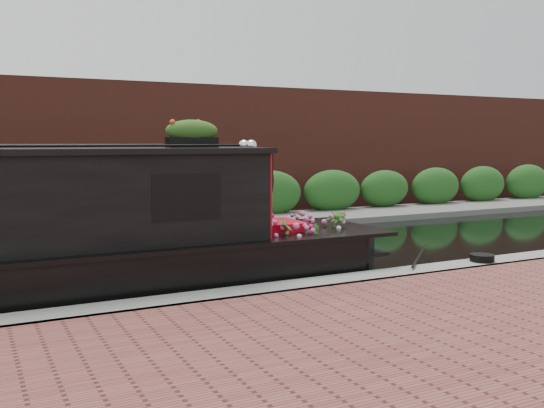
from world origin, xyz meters
name	(u,v)px	position (x,y,z in m)	size (l,w,h in m)	color
ground	(175,264)	(0.00, 0.00, 0.00)	(80.00, 80.00, 0.00)	black
near_bank_coping	(250,308)	(0.00, -3.30, 0.00)	(40.00, 0.60, 0.50)	gray
far_bank_path	(122,234)	(0.00, 4.20, 0.00)	(40.00, 2.40, 0.34)	#62625E
far_hedge	(114,229)	(0.00, 5.10, 0.00)	(40.00, 1.10, 2.80)	#21531B
far_brick_wall	(98,220)	(0.00, 7.20, 0.00)	(40.00, 1.00, 8.00)	maroon
rope_fender	(360,259)	(2.91, -1.79, 0.15)	(0.31, 0.31, 0.38)	brown
coiled_mooring_rope	(482,258)	(4.36, -3.28, 0.31)	(0.41, 0.41, 0.12)	black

